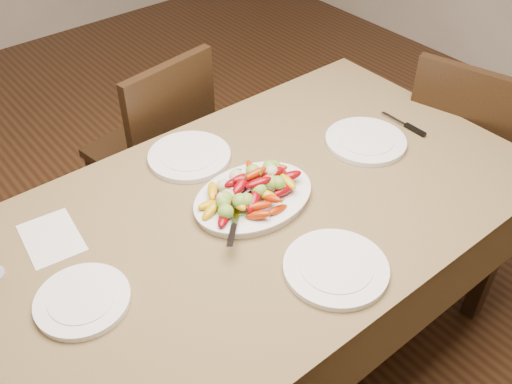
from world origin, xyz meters
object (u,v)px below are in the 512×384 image
object	(u,v)px
chair_far	(148,150)
serving_platter	(253,199)
dining_table	(256,287)
plate_left	(83,301)
plate_near	(336,268)
plate_far	(189,156)
chair_right	(464,151)
plate_right	(366,141)

from	to	relation	value
chair_far	serving_platter	size ratio (longest dim) A/B	2.46
chair_far	dining_table	bearing A→B (deg)	76.09
plate_left	plate_near	xyz separation A→B (m)	(0.58, -0.34, 0.00)
plate_left	plate_far	xyz separation A→B (m)	(0.56, 0.34, 0.00)
chair_right	dining_table	bearing A→B (deg)	72.68
chair_far	plate_far	world-z (taller)	chair_far
dining_table	chair_far	xyz separation A→B (m)	(0.08, 0.83, 0.10)
chair_right	plate_left	bearing A→B (deg)	73.61
dining_table	chair_far	distance (m)	0.84
chair_right	plate_near	bearing A→B (deg)	89.66
chair_right	plate_far	bearing A→B (deg)	56.46
chair_right	plate_right	xyz separation A→B (m)	(-0.61, 0.07, 0.29)
dining_table	plate_left	distance (m)	0.70
plate_right	plate_left	bearing A→B (deg)	-179.10
chair_right	plate_left	xyz separation A→B (m)	(-1.71, 0.05, 0.29)
chair_far	plate_near	bearing A→B (deg)	77.80
plate_far	plate_right	bearing A→B (deg)	-31.21
plate_right	chair_right	bearing A→B (deg)	-6.16
plate_left	chair_far	bearing A→B (deg)	51.55
plate_far	plate_near	bearing A→B (deg)	-88.27
chair_far	serving_platter	world-z (taller)	chair_far
serving_platter	plate_left	distance (m)	0.59
dining_table	plate_far	bearing A→B (deg)	92.83
chair_right	plate_near	distance (m)	1.19
plate_far	plate_left	bearing A→B (deg)	-149.01
dining_table	plate_left	xyz separation A→B (m)	(-0.58, -0.00, 0.39)
plate_left	plate_far	size ratio (longest dim) A/B	0.88
serving_platter	plate_far	distance (m)	0.31
dining_table	chair_far	bearing A→B (deg)	84.70
chair_right	serving_platter	distance (m)	1.16
chair_right	plate_right	bearing A→B (deg)	69.08
plate_far	dining_table	bearing A→B (deg)	-87.17
plate_far	plate_near	distance (m)	0.68
serving_platter	plate_right	distance (m)	0.51
dining_table	chair_far	world-z (taller)	chair_far
dining_table	plate_near	distance (m)	0.51
chair_far	plate_left	xyz separation A→B (m)	(-0.66, -0.83, 0.29)
serving_platter	plate_far	world-z (taller)	serving_platter
plate_left	chair_right	bearing A→B (deg)	-1.63
dining_table	plate_far	distance (m)	0.51
chair_right	plate_far	world-z (taller)	chair_right
chair_far	plate_near	xyz separation A→B (m)	(-0.07, -1.17, 0.29)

